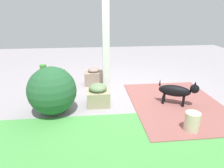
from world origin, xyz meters
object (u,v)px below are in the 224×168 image
at_px(stone_planter_mid, 98,95).
at_px(ceramic_urn, 192,122).
at_px(terracotta_pot_spiky, 65,79).
at_px(stone_planter_nearest, 94,77).
at_px(porch_pillar, 106,41).
at_px(round_shrub, 52,91).
at_px(terracotta_pot_tall, 45,85).
at_px(dog, 177,91).

bearing_deg(stone_planter_mid, ceramic_urn, 141.82).
xyz_separation_m(terracotta_pot_spiky, ceramic_urn, (-2.20, 2.11, -0.07)).
bearing_deg(stone_planter_nearest, porch_pillar, 109.81).
height_order(round_shrub, terracotta_pot_spiky, round_shrub).
height_order(porch_pillar, round_shrub, porch_pillar).
height_order(stone_planter_mid, terracotta_pot_tall, terracotta_pot_tall).
distance_m(porch_pillar, ceramic_urn, 2.27).
bearing_deg(porch_pillar, ceramic_urn, 127.84).
bearing_deg(terracotta_pot_spiky, dog, 153.40).
bearing_deg(porch_pillar, round_shrub, 33.94).
bearing_deg(stone_planter_mid, stone_planter_nearest, -87.12).
distance_m(dog, ceramic_urn, 0.96).
xyz_separation_m(terracotta_pot_tall, dog, (-2.72, 0.72, 0.05)).
distance_m(terracotta_pot_tall, ceramic_urn, 3.07).
bearing_deg(ceramic_urn, terracotta_pot_tall, -32.70).
relative_size(terracotta_pot_spiky, ceramic_urn, 1.52).
bearing_deg(terracotta_pot_tall, porch_pillar, 177.23).
bearing_deg(terracotta_pot_tall, round_shrub, 110.52).
xyz_separation_m(porch_pillar, stone_planter_mid, (0.21, 0.46, -1.00)).
bearing_deg(terracotta_pot_tall, terracotta_pot_spiky, -129.82).
bearing_deg(porch_pillar, terracotta_pot_spiky, -28.41).
bearing_deg(terracotta_pot_spiky, porch_pillar, 151.59).
relative_size(porch_pillar, dog, 3.26).
relative_size(porch_pillar, stone_planter_mid, 5.30).
relative_size(porch_pillar, terracotta_pot_spiky, 4.82).
bearing_deg(dog, terracotta_pot_spiky, -26.60).
bearing_deg(terracotta_pot_spiky, stone_planter_mid, 127.75).
distance_m(stone_planter_mid, dog, 1.60).
height_order(terracotta_pot_tall, ceramic_urn, terracotta_pot_tall).
height_order(terracotta_pot_spiky, ceramic_urn, terracotta_pot_spiky).
xyz_separation_m(round_shrub, terracotta_pot_spiky, (-0.09, -1.23, -0.21)).
bearing_deg(ceramic_urn, round_shrub, -21.06).
relative_size(round_shrub, dog, 1.20).
bearing_deg(stone_planter_mid, terracotta_pot_spiky, -52.25).
bearing_deg(stone_planter_mid, dog, 173.04).
xyz_separation_m(porch_pillar, ceramic_urn, (-1.24, 1.59, -1.05)).
bearing_deg(terracotta_pot_spiky, ceramic_urn, 136.16).
bearing_deg(dog, ceramic_urn, 81.52).
bearing_deg(round_shrub, dog, -178.61).
bearing_deg(ceramic_urn, dog, -98.48).
relative_size(dog, ceramic_urn, 2.25).
xyz_separation_m(stone_planter_nearest, dog, (-1.64, 1.39, 0.11)).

